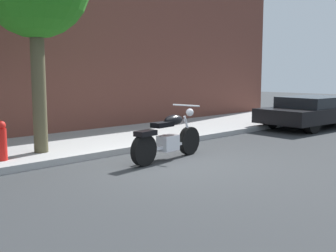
{
  "coord_description": "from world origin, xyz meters",
  "views": [
    {
      "loc": [
        -5.47,
        -5.63,
        1.77
      ],
      "look_at": [
        0.32,
        0.3,
        0.71
      ],
      "focal_mm": 43.52,
      "sensor_mm": 36.0,
      "label": 1
    }
  ],
  "objects": [
    {
      "name": "sidewalk",
      "position": [
        0.0,
        2.97,
        0.07
      ],
      "size": [
        20.65,
        3.16,
        0.14
      ],
      "primitive_type": "cube",
      "color": "#9B9B9B",
      "rests_on": "ground"
    },
    {
      "name": "parked_car_black",
      "position": [
        7.48,
        0.6,
        0.55
      ],
      "size": [
        4.57,
        2.15,
        1.03
      ],
      "color": "black",
      "rests_on": "ground"
    },
    {
      "name": "fire_hydrant",
      "position": [
        -2.43,
        1.99,
        0.46
      ],
      "size": [
        0.2,
        0.2,
        0.91
      ],
      "color": "red",
      "rests_on": "ground"
    },
    {
      "name": "motorcycle",
      "position": [
        0.32,
        0.3,
        0.45
      ],
      "size": [
        2.09,
        0.7,
        1.12
      ],
      "color": "black",
      "rests_on": "ground"
    },
    {
      "name": "ground_plane",
      "position": [
        0.0,
        0.0,
        0.0
      ],
      "size": [
        60.0,
        60.0,
        0.0
      ],
      "primitive_type": "plane",
      "color": "#303335"
    },
    {
      "name": "building_facade",
      "position": [
        0.0,
        4.8,
        3.51
      ],
      "size": [
        20.65,
        0.5,
        7.03
      ],
      "primitive_type": "cube",
      "color": "brown",
      "rests_on": "ground"
    }
  ]
}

